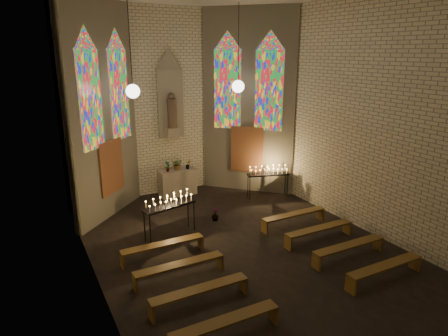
{
  "coord_description": "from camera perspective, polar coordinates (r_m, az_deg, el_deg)",
  "views": [
    {
      "loc": [
        -5.29,
        -8.41,
        5.41
      ],
      "look_at": [
        -0.2,
        1.2,
        2.21
      ],
      "focal_mm": 32.0,
      "sensor_mm": 36.0,
      "label": 1
    }
  ],
  "objects": [
    {
      "name": "pew_right_2",
      "position": [
        11.42,
        17.42,
        -10.72
      ],
      "size": [
        2.28,
        0.32,
        0.44
      ],
      "rotation": [
        0.0,
        0.0,
        -0.0
      ],
      "color": "brown",
      "rests_on": "ground"
    },
    {
      "name": "aisle_flower_pot",
      "position": [
        13.29,
        -1.29,
        -6.67
      ],
      "size": [
        0.3,
        0.3,
        0.42
      ],
      "primitive_type": "imported",
      "rotation": [
        0.0,
        0.0,
        0.37
      ],
      "color": "#4C723F",
      "rests_on": "ground"
    },
    {
      "name": "floor",
      "position": [
        11.32,
        3.84,
        -12.23
      ],
      "size": [
        12.0,
        12.0,
        0.0
      ],
      "primitive_type": "plane",
      "color": "black",
      "rests_on": "ground"
    },
    {
      "name": "altar",
      "position": [
        15.63,
        -6.65,
        -2.05
      ],
      "size": [
        1.4,
        0.6,
        1.0
      ],
      "primitive_type": "cube",
      "color": "#AFA38F",
      "rests_on": "ground"
    },
    {
      "name": "pew_left_2",
      "position": [
        9.15,
        -3.47,
        -17.19
      ],
      "size": [
        2.28,
        0.32,
        0.44
      ],
      "rotation": [
        0.0,
        0.0,
        0.0
      ],
      "color": "brown",
      "rests_on": "ground"
    },
    {
      "name": "pew_left_1",
      "position": [
        10.1,
        -6.38,
        -13.78
      ],
      "size": [
        2.28,
        0.32,
        0.44
      ],
      "rotation": [
        0.0,
        0.0,
        0.0
      ],
      "color": "brown",
      "rests_on": "ground"
    },
    {
      "name": "room",
      "position": [
        13.03,
        -3.72,
        8.86
      ],
      "size": [
        8.22,
        12.43,
        7.0
      ],
      "color": "beige",
      "rests_on": "ground"
    },
    {
      "name": "pew_right_1",
      "position": [
        12.19,
        13.43,
        -8.62
      ],
      "size": [
        2.28,
        0.32,
        0.44
      ],
      "rotation": [
        0.0,
        0.0,
        -0.0
      ],
      "color": "brown",
      "rests_on": "ground"
    },
    {
      "name": "pew_right_3",
      "position": [
        10.73,
        22.04,
        -13.06
      ],
      "size": [
        2.28,
        0.32,
        0.44
      ],
      "rotation": [
        0.0,
        0.0,
        -0.0
      ],
      "color": "brown",
      "rests_on": "ground"
    },
    {
      "name": "flower_vase_center",
      "position": [
        15.51,
        -6.73,
        0.55
      ],
      "size": [
        0.45,
        0.42,
        0.42
      ],
      "primitive_type": "imported",
      "rotation": [
        0.0,
        0.0,
        -0.26
      ],
      "color": "#4C723F",
      "rests_on": "altar"
    },
    {
      "name": "votive_stand_right",
      "position": [
        15.2,
        6.33,
        -0.6
      ],
      "size": [
        1.63,
        0.82,
        1.17
      ],
      "rotation": [
        0.0,
        0.0,
        -0.3
      ],
      "color": "black",
      "rests_on": "ground"
    },
    {
      "name": "flower_vase_right",
      "position": [
        15.54,
        -5.17,
        0.51
      ],
      "size": [
        0.21,
        0.18,
        0.36
      ],
      "primitive_type": "imported",
      "rotation": [
        0.0,
        0.0,
        0.09
      ],
      "color": "#4C723F",
      "rests_on": "altar"
    },
    {
      "name": "votive_stand_left",
      "position": [
        12.03,
        -7.81,
        -5.01
      ],
      "size": [
        1.72,
        0.77,
        1.23
      ],
      "rotation": [
        0.0,
        0.0,
        0.23
      ],
      "color": "black",
      "rests_on": "ground"
    },
    {
      "name": "pew_left_3",
      "position": [
        8.28,
        0.24,
        -21.28
      ],
      "size": [
        2.28,
        0.32,
        0.44
      ],
      "rotation": [
        0.0,
        0.0,
        0.0
      ],
      "color": "brown",
      "rests_on": "ground"
    },
    {
      "name": "flower_vase_left",
      "position": [
        15.25,
        -8.1,
        0.23
      ],
      "size": [
        0.26,
        0.22,
        0.43
      ],
      "primitive_type": "imported",
      "rotation": [
        0.0,
        0.0,
        0.37
      ],
      "color": "#4C723F",
      "rests_on": "altar"
    },
    {
      "name": "pew_left_0",
      "position": [
        11.09,
        -8.72,
        -10.95
      ],
      "size": [
        2.28,
        0.32,
        0.44
      ],
      "rotation": [
        0.0,
        0.0,
        0.0
      ],
      "color": "brown",
      "rests_on": "ground"
    },
    {
      "name": "pew_right_0",
      "position": [
        13.02,
        9.96,
        -6.73
      ],
      "size": [
        2.28,
        0.32,
        0.44
      ],
      "rotation": [
        0.0,
        0.0,
        -0.0
      ],
      "color": "brown",
      "rests_on": "ground"
    }
  ]
}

